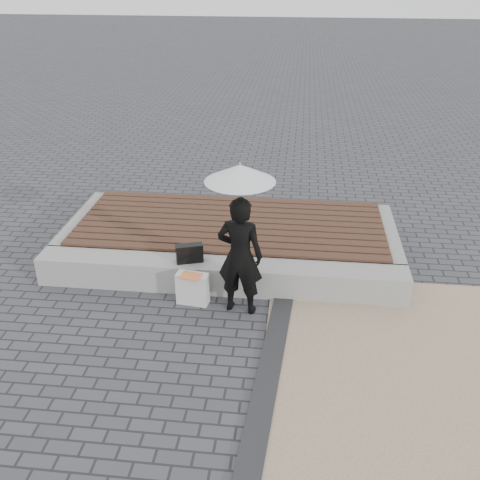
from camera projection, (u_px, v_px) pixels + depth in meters
name	position (u px, v px, depth m)	size (l,w,h in m)	color
ground	(199.00, 364.00, 6.15)	(80.00, 80.00, 0.00)	#45464A
edging_band	(263.00, 400.00, 5.62)	(0.25, 5.20, 0.04)	#2A2A2D
seating_ledge	(220.00, 275.00, 7.47)	(5.00, 0.45, 0.40)	#A1A29D
timber_platform	(231.00, 236.00, 8.53)	(5.00, 2.00, 0.40)	#ADAEA8
timber_decking	(231.00, 223.00, 8.43)	(4.60, 2.00, 0.04)	brown
woman	(240.00, 256.00, 6.75)	(0.57, 0.37, 1.56)	black
parasol	(240.00, 173.00, 6.26)	(0.82, 0.82, 1.05)	#A8A8AD
handbag	(189.00, 253.00, 7.34)	(0.36, 0.13, 0.25)	black
canvas_tote	(193.00, 289.00, 7.14)	(0.41, 0.17, 0.43)	silver
magazine	(191.00, 276.00, 7.00)	(0.27, 0.19, 0.01)	#FE354D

